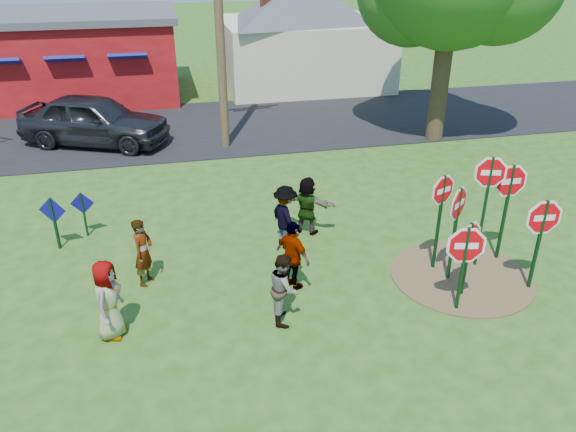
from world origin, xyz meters
name	(u,v)px	position (x,y,z in m)	size (l,w,h in m)	color
ground	(260,277)	(0.00, 0.00, 0.00)	(120.00, 120.00, 0.00)	#2A5117
road	(209,127)	(0.00, 11.50, 0.02)	(120.00, 7.50, 0.04)	black
dirt_patch	(461,276)	(4.50, -1.00, 0.01)	(3.20, 3.20, 0.03)	brown
red_building	(77,54)	(-5.50, 17.99, 1.97)	(9.40, 7.69, 3.90)	maroon
cream_house	(302,26)	(5.50, 18.00, 2.92)	(9.40, 9.40, 6.50)	beige
stop_sign_a	(465,252)	(3.79, -2.11, 1.38)	(1.06, 0.24, 2.06)	#0E3416
stop_sign_b	(442,199)	(4.03, -0.51, 1.79)	(0.87, 0.37, 2.47)	#0E3416
stop_sign_c	(488,187)	(5.06, -0.62, 2.02)	(0.95, 0.27, 2.86)	#0E3416
stop_sign_d	(509,189)	(5.73, -0.45, 1.84)	(1.07, 0.07, 2.57)	#0E3416
stop_sign_e	(469,245)	(4.14, -1.65, 1.23)	(1.00, 0.59, 1.90)	#0E3416
stop_sign_f	(543,224)	(5.73, -1.75, 1.60)	(1.06, 0.12, 2.28)	#0E3416
stop_sign_g	(457,213)	(4.15, -1.01, 1.66)	(0.82, 0.64, 2.40)	#0E3416
blue_diamond_c	(54,217)	(-4.63, 2.43, 0.87)	(0.65, 0.26, 1.40)	#0E3416
blue_diamond_d	(83,209)	(-4.01, 2.96, 0.76)	(0.59, 0.09, 1.23)	#0E3416
person_a	(108,300)	(-3.16, -1.39, 0.82)	(0.80, 0.52, 1.65)	#3C4796
person_b	(143,252)	(-2.52, 0.36, 0.79)	(0.57, 0.38, 1.57)	#287D78
person_c	(284,288)	(0.21, -1.63, 0.75)	(0.73, 0.57, 1.50)	#985E44
person_d	(285,217)	(0.89, 1.29, 0.81)	(1.05, 0.60, 1.63)	#333438
person_e	(293,256)	(0.64, -0.59, 0.81)	(0.95, 0.40, 1.63)	#42294E
person_f	(307,206)	(1.59, 1.88, 0.77)	(1.44, 0.46, 1.55)	#1D4E28
suv	(94,120)	(-4.27, 10.29, 0.96)	(2.17, 5.40, 1.84)	#2F3034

